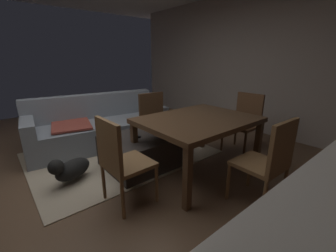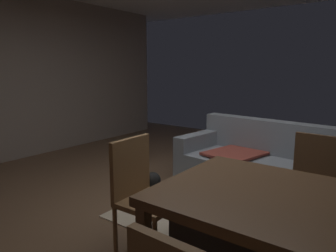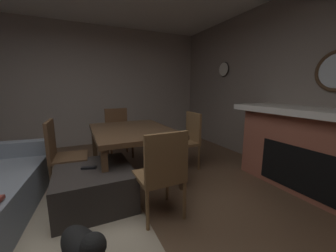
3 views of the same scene
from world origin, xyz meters
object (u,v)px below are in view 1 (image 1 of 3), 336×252
object	(u,v)px
dining_chair_east	(245,119)
tv_remote	(137,135)
dining_chair_north	(155,119)
potted_plant	(150,104)
dining_table	(198,124)
dining_chair_south	(269,159)
small_dog	(70,169)
ottoman_coffee_table	(139,152)
couch	(99,127)
dining_chair_west	(120,158)

from	to	relation	value
dining_chair_east	tv_remote	bearing A→B (deg)	158.32
dining_chair_north	potted_plant	distance (m)	2.13
dining_table	dining_chair_south	world-z (taller)	dining_chair_south
potted_plant	small_dog	size ratio (longest dim) A/B	1.11
ottoman_coffee_table	tv_remote	xyz separation A→B (m)	(0.01, 0.05, 0.23)
tv_remote	dining_chair_south	world-z (taller)	dining_chair_south
dining_table	couch	bearing A→B (deg)	109.26
dining_chair_south	tv_remote	bearing A→B (deg)	107.72
couch	dining_chair_south	world-z (taller)	dining_chair_south
dining_chair_east	small_dog	bearing A→B (deg)	163.25
dining_chair_north	potted_plant	xyz separation A→B (m)	(1.15, 1.78, -0.19)
couch	dining_chair_west	size ratio (longest dim) A/B	2.51
tv_remote	dining_chair_east	bearing A→B (deg)	-4.39
dining_table	potted_plant	size ratio (longest dim) A/B	2.37
dining_chair_east	dining_chair_south	size ratio (longest dim) A/B	1.00
couch	tv_remote	size ratio (longest dim) A/B	14.57
couch	ottoman_coffee_table	world-z (taller)	couch
couch	ottoman_coffee_table	size ratio (longest dim) A/B	2.64
potted_plant	couch	bearing A→B (deg)	-151.57
couch	tv_remote	xyz separation A→B (m)	(0.11, -1.12, 0.14)
ottoman_coffee_table	tv_remote	distance (m)	0.23
couch	dining_chair_west	xyz separation A→B (m)	(-0.49, -1.76, 0.22)
dining_chair_west	potted_plant	bearing A→B (deg)	50.25
dining_chair_south	dining_table	bearing A→B (deg)	89.86
dining_chair_south	dining_chair_west	bearing A→B (deg)	139.65
tv_remote	small_dog	xyz separation A→B (m)	(-0.89, 0.11, -0.25)
dining_table	small_dog	distance (m)	1.66
dining_chair_west	small_dog	xyz separation A→B (m)	(-0.29, 0.76, -0.34)
ottoman_coffee_table	small_dog	bearing A→B (deg)	169.76
potted_plant	dining_chair_north	bearing A→B (deg)	-122.92
potted_plant	dining_chair_east	bearing A→B (deg)	-91.17
tv_remote	dining_chair_west	distance (m)	0.88
ottoman_coffee_table	dining_chair_south	bearing A→B (deg)	-71.31
dining_chair_west	tv_remote	bearing A→B (deg)	47.34
dining_chair_south	small_dog	bearing A→B (deg)	129.41
ottoman_coffee_table	dining_table	bearing A→B (deg)	-48.88
dining_chair_east	small_dog	xyz separation A→B (m)	(-2.50, 0.75, -0.34)
potted_plant	dining_table	bearing A→B (deg)	-113.10
dining_chair_north	dining_chair_east	bearing A→B (deg)	-40.43
dining_table	tv_remote	bearing A→B (deg)	128.25
dining_chair_west	small_dog	world-z (taller)	dining_chair_west
tv_remote	dining_chair_east	distance (m)	1.74
ottoman_coffee_table	dining_chair_south	world-z (taller)	dining_chair_south
tv_remote	dining_chair_west	bearing A→B (deg)	-115.37
couch	dining_chair_south	size ratio (longest dim) A/B	2.51
ottoman_coffee_table	dining_chair_west	distance (m)	0.89
tv_remote	dining_chair_west	size ratio (longest dim) A/B	0.17
ottoman_coffee_table	small_dog	world-z (taller)	ottoman_coffee_table
dining_chair_west	small_dog	distance (m)	0.88
dining_table	dining_chair_east	size ratio (longest dim) A/B	1.53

